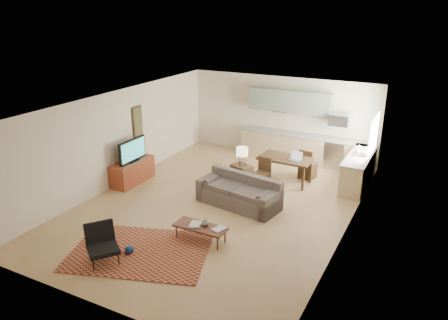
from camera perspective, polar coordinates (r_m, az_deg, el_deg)
The scene contains 25 objects.
room at distance 10.93m, azimuth -0.72°, elevation 0.51°, with size 9.00×9.00×9.00m.
kitchen_counter_back at distance 14.57m, azimuth 10.23°, elevation 1.52°, with size 4.26×0.64×0.92m, color tan, non-canonical shape.
kitchen_counter_right at distance 13.05m, azimuth 17.13°, elevation -1.28°, with size 0.64×2.26×0.92m, color tan, non-canonical shape.
kitchen_range at distance 14.31m, azimuth 14.41°, elevation 0.82°, with size 0.62×0.62×0.90m, color #A5A8AD.
kitchen_microwave at distance 14.02m, azimuth 14.82°, elevation 5.09°, with size 0.62×0.40×0.35m, color #A5A8AD.
upper_cabinets at distance 14.50m, azimuth 8.49°, elevation 7.64°, with size 2.80×0.34×0.70m, color gray.
window_right at distance 12.67m, azimuth 18.95°, elevation 3.11°, with size 0.02×1.40×1.05m, color white.
wall_art_left at distance 13.30m, azimuth -11.19°, elevation 4.59°, with size 0.06×0.42×1.10m, color olive, non-canonical shape.
triptych at distance 14.80m, azimuth 7.17°, elevation 7.16°, with size 1.70×0.04×0.50m, color beige, non-canonical shape.
rug at distance 9.61m, azimuth -10.95°, elevation -11.65°, with size 2.86×1.98×0.02m, color maroon.
sofa at distance 11.27m, azimuth 1.92°, elevation -4.14°, with size 2.26×0.98×0.78m, color #554A44, non-canonical shape.
coffee_table at distance 9.79m, azimuth -3.09°, elevation -9.50°, with size 1.20×0.48×0.36m, color #502A1D, non-canonical shape.
book_a at distance 9.77m, azimuth -4.47°, elevation -8.31°, with size 0.32×0.38×0.03m, color maroon.
book_b at distance 9.62m, azimuth -1.10°, elevation -8.75°, with size 0.31×0.36×0.02m, color navy.
vase at distance 9.65m, azimuth -2.49°, elevation -8.13°, with size 0.18×0.18×0.18m, color black.
armchair at distance 9.25m, azimuth -15.58°, elevation -10.67°, with size 0.69×0.69×0.79m, color black, non-canonical shape.
tv_credenza at distance 13.00m, azimuth -11.87°, elevation -1.49°, with size 0.55×1.44×0.66m, color maroon, non-canonical shape.
tv at distance 12.74m, azimuth -11.88°, elevation 1.24°, with size 0.11×1.11×0.66m, color black, non-canonical shape.
console_table at distance 12.35m, azimuth 2.32°, elevation -2.17°, with size 0.58×0.39×0.68m, color #372516, non-canonical shape.
table_lamp at distance 12.14m, azimuth 2.36°, elevation 0.50°, with size 0.33×0.33×0.54m, color beige, non-canonical shape.
dining_table at distance 12.82m, azimuth 8.01°, elevation -1.30°, with size 1.52×0.87×0.77m, color #372516, non-canonical shape.
dining_chair_near at distance 12.40m, azimuth 4.93°, elevation -1.71°, with size 0.41×0.43×0.85m, color #372516, non-canonical shape.
dining_chair_far at distance 13.23m, azimuth 10.92°, elevation -0.45°, with size 0.44×0.46×0.91m, color #372516, non-canonical shape.
laptop at distance 12.47m, azimuth 9.28°, elevation 0.49°, with size 0.32×0.24×0.24m, color #A5A8AD, non-canonical shape.
soap_bottle at distance 13.20m, azimuth 17.23°, elevation 1.51°, with size 0.09×0.09×0.19m, color beige.
Camera 1 is at (4.87, -9.09, 4.99)m, focal length 35.00 mm.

